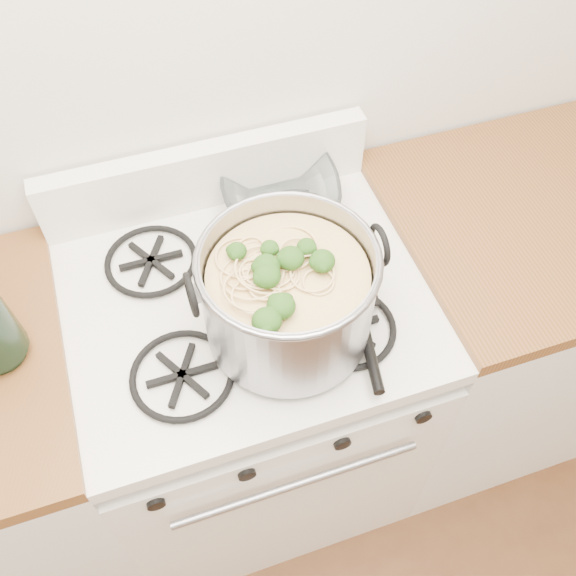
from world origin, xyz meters
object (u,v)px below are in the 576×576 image
at_px(glass_bowl, 280,196).
at_px(spatula, 353,284).
at_px(gas_range, 255,398).
at_px(stock_pot, 288,296).

bearing_deg(glass_bowl, spatula, -77.37).
bearing_deg(gas_range, stock_pot, -63.46).
distance_m(stock_pot, glass_bowl, 0.36).
bearing_deg(gas_range, spatula, -16.20).
bearing_deg(spatula, stock_pot, -151.52).
height_order(stock_pot, glass_bowl, stock_pot).
xyz_separation_m(stock_pot, spatula, (0.16, 0.05, -0.09)).
relative_size(gas_range, spatula, 2.98).
bearing_deg(stock_pot, spatula, 17.27).
bearing_deg(glass_bowl, stock_pot, -105.73).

